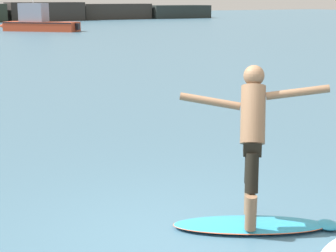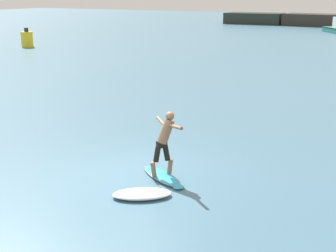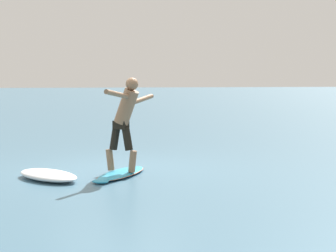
% 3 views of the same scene
% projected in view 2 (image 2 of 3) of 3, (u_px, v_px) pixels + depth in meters
% --- Properties ---
extents(ground_plane, '(200.00, 200.00, 0.00)m').
position_uv_depth(ground_plane, '(142.00, 173.00, 13.39)').
color(ground_plane, '#436C83').
extents(surfboard, '(1.88, 1.39, 0.22)m').
position_uv_depth(surfboard, '(162.00, 176.00, 13.01)').
color(surfboard, '#2F9DC6').
rests_on(surfboard, ground).
extents(surfer, '(1.40, 1.10, 1.79)m').
position_uv_depth(surfer, '(165.00, 138.00, 12.77)').
color(surfer, '#825F43').
rests_on(surfer, surfboard).
extents(channel_marker_buoy, '(1.08, 1.08, 1.75)m').
position_uv_depth(channel_marker_buoy, '(27.00, 39.00, 43.28)').
color(channel_marker_buoy, yellow).
rests_on(channel_marker_buoy, ground).
extents(wave_foam_at_tail, '(1.63, 1.43, 0.17)m').
position_uv_depth(wave_foam_at_tail, '(142.00, 194.00, 11.78)').
color(wave_foam_at_tail, white).
rests_on(wave_foam_at_tail, ground).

